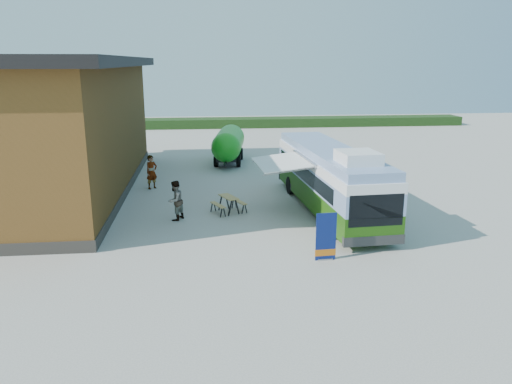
{
  "coord_description": "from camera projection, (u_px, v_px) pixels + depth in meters",
  "views": [
    {
      "loc": [
        -2.21,
        -18.88,
        7.25
      ],
      "look_at": [
        0.2,
        3.31,
        1.4
      ],
      "focal_mm": 35.0,
      "sensor_mm": 36.0,
      "label": 1
    }
  ],
  "objects": [
    {
      "name": "banner",
      "position": [
        326.0,
        241.0,
        18.62
      ],
      "size": [
        0.81,
        0.21,
        1.85
      ],
      "rotation": [
        0.0,
        0.0,
        0.06
      ],
      "color": "navy",
      "rests_on": "ground"
    },
    {
      "name": "barn",
      "position": [
        53.0,
        129.0,
        27.83
      ],
      "size": [
        9.6,
        21.2,
        7.5
      ],
      "color": "brown",
      "rests_on": "ground"
    },
    {
      "name": "awning",
      "position": [
        285.0,
        160.0,
        24.1
      ],
      "size": [
        2.69,
        4.07,
        0.5
      ],
      "rotation": [
        0.0,
        0.0,
        0.06
      ],
      "color": "white",
      "rests_on": "ground"
    },
    {
      "name": "slurry_tanker",
      "position": [
        229.0,
        143.0,
        36.4
      ],
      "size": [
        2.67,
        6.88,
        2.56
      ],
      "rotation": [
        0.0,
        0.0,
        -0.14
      ],
      "color": "#1B951B",
      "rests_on": "ground"
    },
    {
      "name": "bus",
      "position": [
        329.0,
        177.0,
        24.63
      ],
      "size": [
        3.22,
        11.98,
        3.64
      ],
      "rotation": [
        0.0,
        0.0,
        0.06
      ],
      "color": "#2C6210",
      "rests_on": "ground"
    },
    {
      "name": "person_b",
      "position": [
        175.0,
        201.0,
        23.33
      ],
      "size": [
        1.1,
        1.16,
        1.89
      ],
      "primitive_type": "imported",
      "rotation": [
        0.0,
        0.0,
        -2.15
      ],
      "color": "#999999",
      "rests_on": "ground"
    },
    {
      "name": "ground",
      "position": [
        260.0,
        246.0,
        20.22
      ],
      "size": [
        100.0,
        100.0,
        0.0
      ],
      "primitive_type": "plane",
      "color": "#BCB7AD",
      "rests_on": "ground"
    },
    {
      "name": "person_a",
      "position": [
        152.0,
        172.0,
        29.12
      ],
      "size": [
        0.87,
        0.83,
        1.99
      ],
      "primitive_type": "imported",
      "rotation": [
        0.0,
        0.0,
        0.68
      ],
      "color": "#999999",
      "rests_on": "ground"
    },
    {
      "name": "picnic_table",
      "position": [
        229.0,
        200.0,
        24.56
      ],
      "size": [
        1.85,
        1.77,
        0.83
      ],
      "rotation": [
        0.0,
        0.0,
        0.42
      ],
      "color": "tan",
      "rests_on": "ground"
    },
    {
      "name": "hedge",
      "position": [
        291.0,
        122.0,
        57.47
      ],
      "size": [
        40.0,
        3.0,
        1.0
      ],
      "primitive_type": "cube",
      "color": "#264419",
      "rests_on": "ground"
    }
  ]
}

